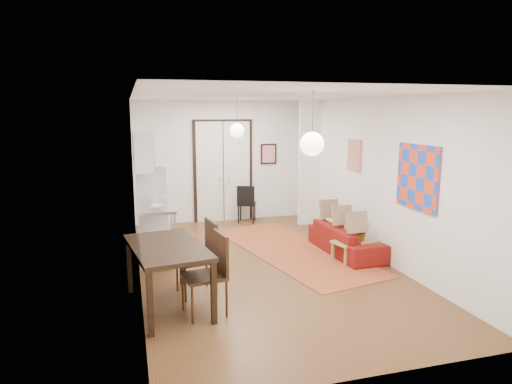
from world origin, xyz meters
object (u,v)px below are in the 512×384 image
object	(u,v)px
dining_table	(167,252)
dining_chair_near	(195,250)
fridge	(154,206)
kitchen_counter	(157,223)
black_side_chair	(246,200)
dining_chair_far	(202,266)
coffee_table	(355,243)
sofa	(346,239)

from	to	relation	value
dining_table	dining_chair_near	size ratio (longest dim) A/B	1.57
fridge	dining_table	bearing A→B (deg)	-82.00
kitchen_counter	dining_table	world-z (taller)	kitchen_counter
kitchen_counter	dining_chair_near	world-z (taller)	dining_chair_near
dining_chair_near	black_side_chair	distance (m)	4.41
dining_table	dining_chair_far	world-z (taller)	dining_chair_far
kitchen_counter	fridge	xyz separation A→B (m)	(-0.00, 0.86, 0.14)
dining_table	black_side_chair	xyz separation A→B (m)	(2.25, 4.48, -0.25)
coffee_table	kitchen_counter	xyz separation A→B (m)	(-3.41, 1.04, 0.35)
dining_chair_near	dining_table	bearing A→B (deg)	-52.35
coffee_table	fridge	world-z (taller)	fridge
kitchen_counter	coffee_table	bearing A→B (deg)	-14.25
fridge	coffee_table	bearing A→B (deg)	-21.11
dining_table	black_side_chair	distance (m)	5.02
dining_table	dining_chair_near	world-z (taller)	dining_chair_near
kitchen_counter	fridge	world-z (taller)	fridge
sofa	black_side_chair	distance (m)	3.20
dining_chair_far	black_side_chair	distance (m)	5.06
coffee_table	dining_chair_near	world-z (taller)	dining_chair_near
kitchen_counter	dining_chair_far	xyz separation A→B (m)	(0.44, -2.38, -0.03)
coffee_table	dining_table	distance (m)	3.61
dining_table	black_side_chair	world-z (taller)	black_side_chair
dining_table	black_side_chair	size ratio (longest dim) A/B	1.87
sofa	dining_chair_far	world-z (taller)	dining_chair_far
coffee_table	black_side_chair	size ratio (longest dim) A/B	0.98
sofa	dining_chair_near	bearing A→B (deg)	106.77
kitchen_counter	dining_chair_far	world-z (taller)	dining_chair_far
kitchen_counter	black_side_chair	size ratio (longest dim) A/B	1.47
fridge	dining_chair_near	size ratio (longest dim) A/B	1.50
dining_chair_near	fridge	bearing A→B (deg)	-179.21
black_side_chair	sofa	bearing A→B (deg)	133.60
dining_chair_near	coffee_table	bearing A→B (deg)	93.15
sofa	coffee_table	xyz separation A→B (m)	(-0.03, -0.42, 0.05)
sofa	fridge	distance (m)	3.78
sofa	black_side_chair	bearing A→B (deg)	19.11
sofa	dining_chair_far	bearing A→B (deg)	117.73
dining_table	black_side_chair	bearing A→B (deg)	63.31
coffee_table	black_side_chair	distance (m)	3.58
coffee_table	dining_table	world-z (taller)	dining_table
coffee_table	dining_chair_near	bearing A→B (deg)	-167.89
dining_table	kitchen_counter	bearing A→B (deg)	90.00
black_side_chair	dining_chair_near	bearing A→B (deg)	87.55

